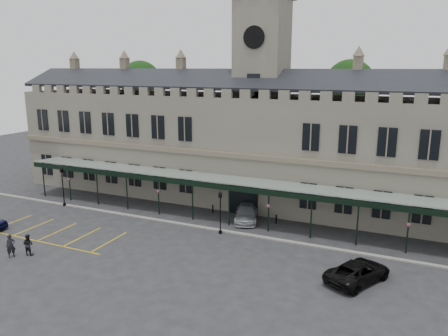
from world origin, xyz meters
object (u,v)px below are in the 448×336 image
at_px(station_building, 260,146).
at_px(traffic_cone, 350,284).
at_px(lamp_post_left, 63,183).
at_px(person_b, 28,245).
at_px(car_taxi, 246,213).
at_px(car_van, 358,272).
at_px(lamp_post_mid, 220,209).
at_px(sign_board, 252,215).
at_px(clock_tower, 262,85).
at_px(person_a, 11,246).

xyz_separation_m(station_building, traffic_cone, (12.64, -16.67, -6.11)).
relative_size(lamp_post_left, person_b, 2.52).
xyz_separation_m(car_taxi, car_van, (12.00, -8.75, -0.01)).
xyz_separation_m(lamp_post_mid, sign_board, (1.41, 4.49, -1.88)).
xyz_separation_m(traffic_cone, sign_board, (-11.11, 10.15, 0.19)).
bearing_deg(car_taxi, lamp_post_mid, -119.58).
height_order(station_building, lamp_post_mid, station_building).
relative_size(clock_tower, lamp_post_left, 5.50).
bearing_deg(car_taxi, traffic_cone, -58.97).
height_order(sign_board, car_van, car_van).
xyz_separation_m(clock_tower, car_taxi, (1.00, -6.72, -12.34)).
relative_size(sign_board, car_van, 0.21).
distance_m(sign_board, car_taxi, 0.58).
bearing_deg(traffic_cone, clock_tower, 127.02).
relative_size(clock_tower, person_a, 12.86).
distance_m(car_taxi, person_a, 21.39).
height_order(lamp_post_left, traffic_cone, lamp_post_left).
bearing_deg(car_van, traffic_cone, 102.19).
bearing_deg(person_b, person_a, 33.80).
bearing_deg(person_a, lamp_post_left, 57.21).
bearing_deg(person_b, lamp_post_mid, -150.25).
relative_size(station_building, traffic_cone, 81.59).
height_order(station_building, car_van, station_building).
height_order(lamp_post_left, person_b, lamp_post_left).
bearing_deg(sign_board, lamp_post_mid, -124.46).
xyz_separation_m(lamp_post_mid, car_taxi, (0.88, 4.38, -1.67)).
bearing_deg(traffic_cone, person_a, -167.01).
xyz_separation_m(lamp_post_left, traffic_cone, (31.81, -6.09, -2.31)).
bearing_deg(person_b, clock_tower, -130.47).
height_order(person_a, person_b, person_a).
bearing_deg(lamp_post_mid, sign_board, 72.61).
height_order(car_van, person_b, person_b).
relative_size(lamp_post_left, sign_board, 4.01).
bearing_deg(person_a, sign_board, -11.60).
bearing_deg(sign_board, traffic_cone, -59.48).
bearing_deg(clock_tower, car_taxi, -81.54).
height_order(traffic_cone, person_a, person_a).
height_order(clock_tower, lamp_post_mid, clock_tower).
bearing_deg(lamp_post_mid, person_b, -139.18).
height_order(clock_tower, car_van, clock_tower).
relative_size(station_building, lamp_post_mid, 14.63).
distance_m(lamp_post_left, car_van, 32.59).
xyz_separation_m(lamp_post_mid, person_a, (-13.32, -11.62, -1.47)).
distance_m(car_van, person_b, 26.09).
relative_size(sign_board, car_taxi, 0.21).
bearing_deg(lamp_post_mid, station_building, 90.62).
bearing_deg(station_building, lamp_post_left, -151.11).
height_order(lamp_post_left, sign_board, lamp_post_left).
bearing_deg(station_building, sign_board, -76.85).
height_order(car_taxi, person_a, person_a).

